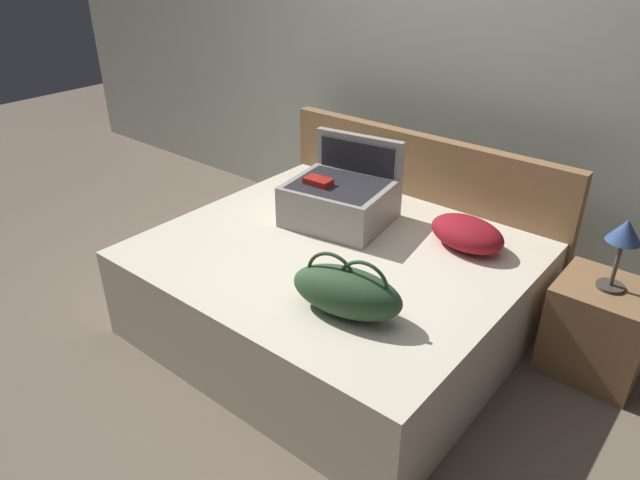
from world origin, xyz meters
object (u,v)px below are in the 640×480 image
hard_case_large (341,198)px  nightstand (598,329)px  bed (334,289)px  table_lamp (624,237)px  duffel_bag (347,291)px  pillow_near_headboard (467,233)px

hard_case_large → nightstand: size_ratio=1.26×
bed → table_lamp: size_ratio=5.20×
bed → nightstand: (1.19, 0.55, -0.01)m
hard_case_large → table_lamp: bearing=2.6°
hard_case_large → bed: bearing=-66.1°
nightstand → duffel_bag: bearing=-129.9°
bed → hard_case_large: 0.51m
duffel_bag → nightstand: bearing=50.1°
pillow_near_headboard → table_lamp: size_ratio=1.16×
bed → hard_case_large: hard_case_large is taller
pillow_near_headboard → nightstand: (0.69, 0.11, -0.34)m
nightstand → table_lamp: 0.51m
hard_case_large → nightstand: hard_case_large is taller
pillow_near_headboard → duffel_bag: bearing=-98.1°
nightstand → hard_case_large: bearing=-168.5°
duffel_bag → pillow_near_headboard: (0.12, 0.86, -0.03)m
bed → pillow_near_headboard: size_ratio=4.49×
table_lamp → duffel_bag: bearing=-129.9°
bed → hard_case_large: bearing=122.9°
bed → table_lamp: 1.41m
hard_case_large → pillow_near_headboard: bearing=4.9°
hard_case_large → nightstand: 1.46m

